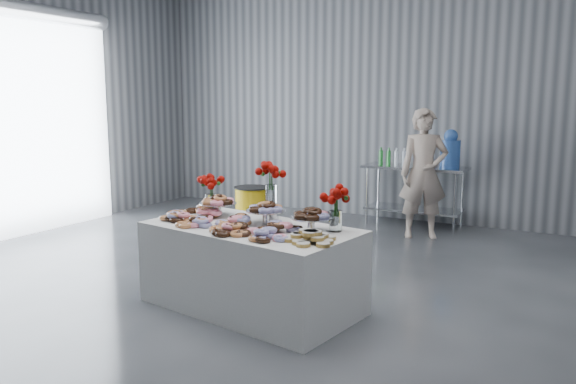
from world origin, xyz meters
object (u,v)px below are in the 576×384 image
Objects in this scene: trash_barrel at (252,209)px; display_table at (251,267)px; water_jug at (450,151)px; prep_table at (415,185)px; person at (424,174)px.

display_table is at bearing -57.68° from trash_barrel.
trash_barrel is (-2.43, -1.47, -0.83)m from water_jug.
trash_barrel is at bearing 122.32° from display_table.
prep_table is 0.76m from person.
person reaches higher than display_table.
prep_table is at bearing 90.54° from person.
prep_table is 2.33× the size of trash_barrel.
person is at bearing 20.30° from trash_barrel.
person is (0.30, -0.65, 0.26)m from prep_table.
trash_barrel is (-2.24, -0.83, -0.56)m from person.
person is 2.73× the size of trash_barrel.
trash_barrel is at bearing -142.65° from prep_table.
person is (0.62, 3.38, 0.50)m from display_table.
water_jug is 2.96m from trash_barrel.
water_jug reaches higher than display_table.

